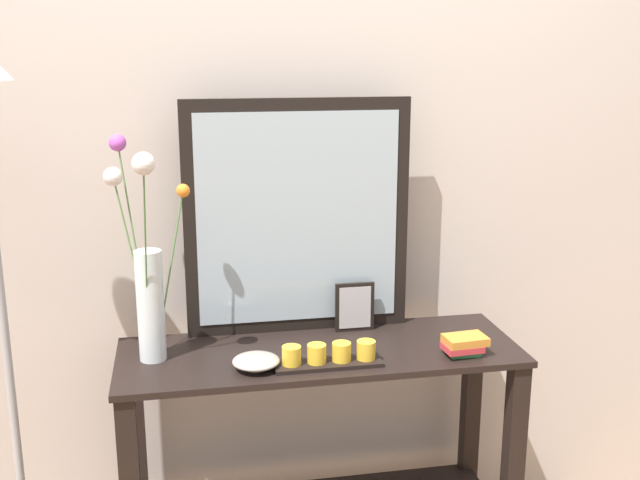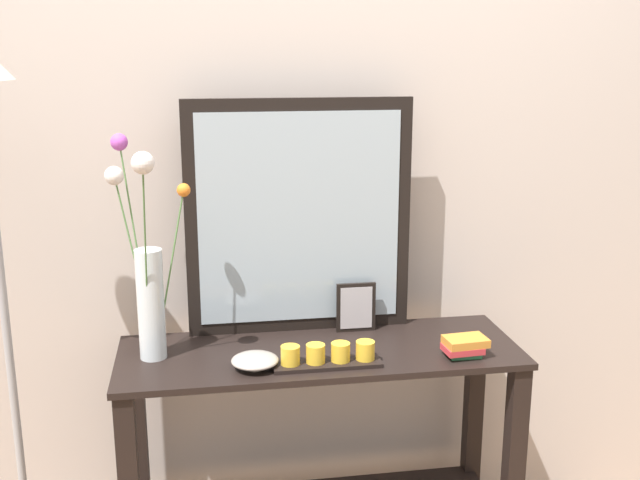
{
  "view_description": "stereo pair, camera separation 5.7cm",
  "coord_description": "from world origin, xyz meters",
  "px_view_note": "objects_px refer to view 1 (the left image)",
  "views": [
    {
      "loc": [
        -0.41,
        -2.15,
        1.73
      ],
      "look_at": [
        0.0,
        0.0,
        1.17
      ],
      "focal_mm": 42.81,
      "sensor_mm": 36.0,
      "label": 1
    },
    {
      "loc": [
        -0.36,
        -2.16,
        1.73
      ],
      "look_at": [
        0.0,
        0.0,
        1.17
      ],
      "focal_mm": 42.81,
      "sensor_mm": 36.0,
      "label": 2
    }
  ],
  "objects_px": {
    "mirror_leaning": "(298,218)",
    "tall_vase_left": "(147,276)",
    "picture_frame_small": "(355,307)",
    "book_stack": "(464,345)",
    "decorative_bowl": "(256,361)",
    "console_table": "(320,442)",
    "candle_tray": "(329,356)"
  },
  "relations": [
    {
      "from": "decorative_bowl",
      "to": "mirror_leaning",
      "type": "bearing_deg",
      "value": 59.54
    },
    {
      "from": "console_table",
      "to": "mirror_leaning",
      "type": "relative_size",
      "value": 1.64
    },
    {
      "from": "tall_vase_left",
      "to": "decorative_bowl",
      "type": "xyz_separation_m",
      "value": [
        0.3,
        -0.13,
        -0.24
      ]
    },
    {
      "from": "tall_vase_left",
      "to": "picture_frame_small",
      "type": "distance_m",
      "value": 0.68
    },
    {
      "from": "candle_tray",
      "to": "mirror_leaning",
      "type": "bearing_deg",
      "value": 97.54
    },
    {
      "from": "mirror_leaning",
      "to": "candle_tray",
      "type": "bearing_deg",
      "value": -82.46
    },
    {
      "from": "picture_frame_small",
      "to": "tall_vase_left",
      "type": "bearing_deg",
      "value": -169.76
    },
    {
      "from": "picture_frame_small",
      "to": "book_stack",
      "type": "distance_m",
      "value": 0.38
    },
    {
      "from": "decorative_bowl",
      "to": "book_stack",
      "type": "distance_m",
      "value": 0.63
    },
    {
      "from": "decorative_bowl",
      "to": "book_stack",
      "type": "relative_size",
      "value": 1.02
    },
    {
      "from": "picture_frame_small",
      "to": "book_stack",
      "type": "xyz_separation_m",
      "value": [
        0.28,
        -0.26,
        -0.05
      ]
    },
    {
      "from": "picture_frame_small",
      "to": "decorative_bowl",
      "type": "height_order",
      "value": "picture_frame_small"
    },
    {
      "from": "tall_vase_left",
      "to": "book_stack",
      "type": "relative_size",
      "value": 4.89
    },
    {
      "from": "mirror_leaning",
      "to": "tall_vase_left",
      "type": "bearing_deg",
      "value": -160.82
    },
    {
      "from": "tall_vase_left",
      "to": "picture_frame_small",
      "type": "xyz_separation_m",
      "value": [
        0.65,
        0.12,
        -0.18
      ]
    },
    {
      "from": "console_table",
      "to": "tall_vase_left",
      "type": "distance_m",
      "value": 0.77
    },
    {
      "from": "mirror_leaning",
      "to": "book_stack",
      "type": "distance_m",
      "value": 0.65
    },
    {
      "from": "candle_tray",
      "to": "picture_frame_small",
      "type": "relative_size",
      "value": 1.95
    },
    {
      "from": "tall_vase_left",
      "to": "book_stack",
      "type": "distance_m",
      "value": 0.97
    },
    {
      "from": "mirror_leaning",
      "to": "candle_tray",
      "type": "xyz_separation_m",
      "value": [
        0.04,
        -0.31,
        -0.35
      ]
    },
    {
      "from": "picture_frame_small",
      "to": "mirror_leaning",
      "type": "bearing_deg",
      "value": 165.32
    },
    {
      "from": "console_table",
      "to": "candle_tray",
      "type": "bearing_deg",
      "value": -88.28
    },
    {
      "from": "mirror_leaning",
      "to": "candle_tray",
      "type": "height_order",
      "value": "mirror_leaning"
    },
    {
      "from": "console_table",
      "to": "tall_vase_left",
      "type": "height_order",
      "value": "tall_vase_left"
    },
    {
      "from": "tall_vase_left",
      "to": "decorative_bowl",
      "type": "distance_m",
      "value": 0.4
    },
    {
      "from": "mirror_leaning",
      "to": "tall_vase_left",
      "type": "height_order",
      "value": "mirror_leaning"
    },
    {
      "from": "decorative_bowl",
      "to": "candle_tray",
      "type": "bearing_deg",
      "value": -3.8
    },
    {
      "from": "picture_frame_small",
      "to": "decorative_bowl",
      "type": "relative_size",
      "value": 1.18
    },
    {
      "from": "book_stack",
      "to": "tall_vase_left",
      "type": "bearing_deg",
      "value": 171.28
    },
    {
      "from": "console_table",
      "to": "mirror_leaning",
      "type": "distance_m",
      "value": 0.72
    },
    {
      "from": "book_stack",
      "to": "console_table",
      "type": "bearing_deg",
      "value": 163.71
    },
    {
      "from": "decorative_bowl",
      "to": "picture_frame_small",
      "type": "bearing_deg",
      "value": 35.08
    }
  ]
}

